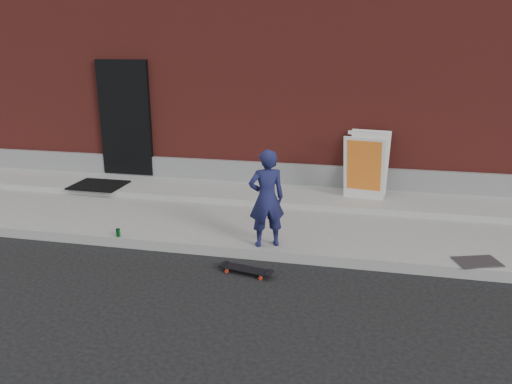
% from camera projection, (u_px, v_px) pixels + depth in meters
% --- Properties ---
extents(ground, '(80.00, 80.00, 0.00)m').
position_uv_depth(ground, '(209.00, 256.00, 6.93)').
color(ground, black).
rests_on(ground, ground).
extents(sidewalk, '(20.00, 3.00, 0.15)m').
position_uv_depth(sidewalk, '(236.00, 215.00, 8.31)').
color(sidewalk, gray).
rests_on(sidewalk, ground).
extents(apron, '(20.00, 1.20, 0.10)m').
position_uv_depth(apron, '(248.00, 193.00, 9.12)').
color(apron, gray).
rests_on(apron, sidewalk).
extents(building, '(20.00, 8.10, 5.00)m').
position_uv_depth(building, '(288.00, 55.00, 12.74)').
color(building, maroon).
rests_on(building, ground).
extents(child, '(0.58, 0.50, 1.36)m').
position_uv_depth(child, '(267.00, 199.00, 6.72)').
color(child, '#191B47').
rests_on(child, sidewalk).
extents(skateboard, '(0.71, 0.32, 0.08)m').
position_uv_depth(skateboard, '(246.00, 269.00, 6.38)').
color(skateboard, red).
rests_on(skateboard, ground).
extents(pizza_sign, '(0.80, 0.90, 1.14)m').
position_uv_depth(pizza_sign, '(366.00, 165.00, 8.56)').
color(pizza_sign, silver).
rests_on(pizza_sign, apron).
extents(soda_can, '(0.08, 0.08, 0.12)m').
position_uv_depth(soda_can, '(118.00, 233.00, 7.20)').
color(soda_can, '#197E31').
rests_on(soda_can, sidewalk).
extents(doormat, '(0.95, 0.78, 0.03)m').
position_uv_depth(doormat, '(99.00, 185.00, 9.37)').
color(doormat, black).
rests_on(doormat, apron).
extents(utility_plate, '(0.63, 0.51, 0.02)m').
position_uv_depth(utility_plate, '(477.00, 262.00, 6.38)').
color(utility_plate, '#4C4C50').
rests_on(utility_plate, sidewalk).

